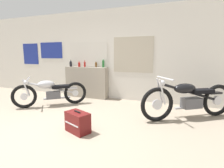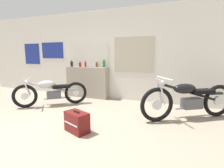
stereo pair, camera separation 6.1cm
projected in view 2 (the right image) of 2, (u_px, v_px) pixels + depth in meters
The scene contains 11 objects.
ground_plane at pixel (31, 135), 3.10m from camera, with size 24.00×24.00×0.00m, color gray.
wall_back at pixel (103, 55), 5.65m from camera, with size 10.00×0.07×2.80m.
sill_counter at pixel (87, 82), 5.82m from camera, with size 1.47×0.28×1.01m.
bottle_leftmost at pixel (72, 64), 5.90m from camera, with size 0.09×0.09×0.22m.
bottle_left_center at pixel (80, 64), 5.79m from camera, with size 0.08×0.08×0.19m.
bottle_center at pixel (85, 64), 5.70m from camera, with size 0.06×0.06×0.21m.
bottle_right_center at pixel (97, 64), 5.64m from camera, with size 0.06×0.06×0.20m.
bottle_rightmost at pixel (104, 63), 5.54m from camera, with size 0.07×0.07×0.29m.
motorcycle_black at pixel (189, 99), 3.83m from camera, with size 1.91×1.36×0.94m.
motorcycle_silver at pixel (51, 92), 4.85m from camera, with size 1.56×1.35×0.80m.
hard_case_darkred at pixel (77, 122), 3.22m from camera, with size 0.53×0.42×0.40m.
Camera 2 is at (2.43, -2.15, 1.42)m, focal length 28.00 mm.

